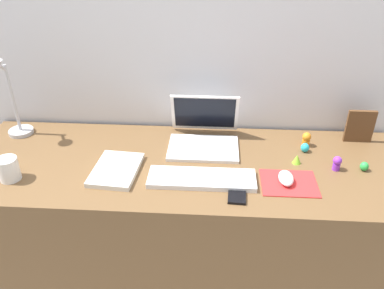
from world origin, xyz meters
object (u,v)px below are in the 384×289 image
at_px(toy_figurine_lime, 297,159).
at_px(toy_figurine_orange, 306,139).
at_px(toy_figurine_purple, 337,163).
at_px(mouse, 286,178).
at_px(toy_figurine_cyan, 305,148).
at_px(notebook_pad, 116,170).
at_px(toy_figurine_green, 364,166).
at_px(coffee_mug, 8,169).
at_px(desk_lamp, 10,101).
at_px(cell_phone, 237,193).
at_px(laptop, 204,132).
at_px(picture_frame, 360,126).
at_px(keyboard, 202,179).

relative_size(toy_figurine_lime, toy_figurine_orange, 0.61).
distance_m(toy_figurine_purple, toy_figurine_orange, 0.20).
xyz_separation_m(mouse, toy_figurine_cyan, (0.11, 0.23, -0.00)).
height_order(notebook_pad, toy_figurine_green, toy_figurine_green).
height_order(coffee_mug, toy_figurine_lime, coffee_mug).
relative_size(desk_lamp, coffee_mug, 4.13).
bearing_deg(cell_phone, coffee_mug, -179.20).
bearing_deg(laptop, desk_lamp, 179.90).
xyz_separation_m(desk_lamp, picture_frame, (1.53, 0.05, -0.10)).
xyz_separation_m(toy_figurine_purple, toy_figurine_cyan, (-0.10, 0.13, -0.01)).
relative_size(keyboard, cell_phone, 3.20).
bearing_deg(desk_lamp, notebook_pad, -26.33).
relative_size(toy_figurine_orange, toy_figurine_cyan, 1.62).
height_order(desk_lamp, toy_figurine_orange, desk_lamp).
bearing_deg(mouse, coffee_mug, -177.67).
height_order(mouse, picture_frame, picture_frame).
bearing_deg(toy_figurine_purple, picture_frame, 57.66).
bearing_deg(toy_figurine_lime, notebook_pad, -171.44).
height_order(mouse, toy_figurine_lime, toy_figurine_lime).
distance_m(toy_figurine_purple, toy_figurine_cyan, 0.16).
bearing_deg(notebook_pad, desk_lamp, 158.24).
height_order(mouse, desk_lamp, desk_lamp).
distance_m(cell_phone, desk_lamp, 1.06).
bearing_deg(toy_figurine_cyan, cell_phone, -133.70).
bearing_deg(mouse, laptop, 138.85).
bearing_deg(laptop, cell_phone, -69.46).
xyz_separation_m(cell_phone, toy_figurine_cyan, (0.30, 0.31, 0.01)).
relative_size(coffee_mug, toy_figurine_lime, 2.33).
distance_m(notebook_pad, toy_figurine_cyan, 0.80).
xyz_separation_m(cell_phone, picture_frame, (0.55, 0.42, 0.07)).
relative_size(toy_figurine_lime, toy_figurine_green, 1.05).
distance_m(desk_lamp, toy_figurine_lime, 1.25).
relative_size(mouse, toy_figurine_green, 2.59).
height_order(coffee_mug, toy_figurine_orange, coffee_mug).
xyz_separation_m(desk_lamp, notebook_pad, (0.51, -0.25, -0.17)).
bearing_deg(picture_frame, toy_figurine_green, -99.62).
xyz_separation_m(coffee_mug, toy_figurine_orange, (1.18, 0.32, -0.01)).
relative_size(mouse, desk_lamp, 0.26).
relative_size(desk_lamp, toy_figurine_green, 10.13).
xyz_separation_m(laptop, keyboard, (0.00, -0.29, -0.04)).
relative_size(desk_lamp, toy_figurine_lime, 9.64).
height_order(coffee_mug, toy_figurine_green, coffee_mug).
bearing_deg(toy_figurine_orange, mouse, -113.98).
bearing_deg(toy_figurine_lime, toy_figurine_cyan, 62.18).
relative_size(mouse, notebook_pad, 0.40).
xyz_separation_m(laptop, toy_figurine_cyan, (0.43, -0.05, -0.03)).
height_order(laptop, desk_lamp, desk_lamp).
xyz_separation_m(keyboard, toy_figurine_cyan, (0.43, 0.24, 0.01)).
distance_m(keyboard, toy_figurine_lime, 0.41).
xyz_separation_m(toy_figurine_lime, toy_figurine_cyan, (0.05, 0.09, 0.00)).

